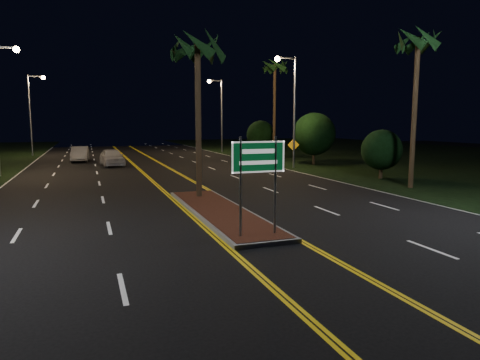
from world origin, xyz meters
name	(u,v)px	position (x,y,z in m)	size (l,w,h in m)	color
ground	(297,266)	(0.00, 0.00, 0.00)	(120.00, 120.00, 0.00)	black
grass_right	(444,158)	(30.00, 25.00, 0.00)	(40.00, 110.00, 0.01)	black
median_island	(220,212)	(0.00, 7.00, 0.08)	(2.25, 10.25, 0.17)	gray
highway_sign	(258,166)	(0.00, 2.80, 2.40)	(1.80, 0.08, 3.20)	gray
streetlight_left_mid	(0,95)	(-10.61, 24.00, 5.66)	(1.91, 0.44, 9.00)	gray
streetlight_left_far	(33,105)	(-10.61, 44.00, 5.66)	(1.91, 0.44, 9.00)	gray
streetlight_right_mid	(290,99)	(10.61, 22.00, 5.66)	(1.91, 0.44, 9.00)	gray
streetlight_right_far	(219,107)	(10.61, 42.00, 5.66)	(1.91, 0.44, 9.00)	gray
palm_median	(197,48)	(0.00, 10.50, 7.28)	(2.40, 2.40, 8.30)	#382819
palm_right_near	(418,42)	(12.50, 10.00, 8.21)	(2.40, 2.40, 9.30)	#382819
palm_right_far	(275,68)	(12.80, 30.00, 9.14)	(2.40, 2.40, 10.30)	#382819
shrub_near	(382,150)	(13.50, 14.00, 1.95)	(2.70, 2.70, 3.30)	#382819
shrub_mid	(314,134)	(14.00, 24.00, 2.73)	(3.78, 3.78, 4.62)	#382819
shrub_far	(261,135)	(13.80, 36.00, 2.34)	(3.24, 3.24, 3.96)	#382819
car_near	(112,156)	(-3.11, 29.05, 0.88)	(2.26, 5.27, 1.76)	silver
car_far	(80,153)	(-5.80, 34.46, 0.83)	(2.15, 5.01, 1.67)	#B9BCC4
warning_sign	(293,149)	(11.10, 22.30, 1.56)	(1.00, 0.17, 2.40)	gray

